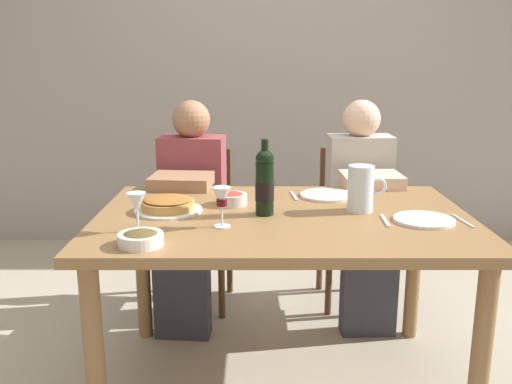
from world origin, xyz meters
name	(u,v)px	position (x,y,z in m)	size (l,w,h in m)	color
ground_plane	(279,382)	(0.00, 0.00, 0.00)	(8.00, 8.00, 0.00)	#B2A893
back_wall	(268,54)	(0.00, 1.98, 1.40)	(8.00, 0.10, 2.80)	#A3998E
dining_table	(280,236)	(0.00, 0.00, 0.67)	(1.50, 1.00, 0.76)	olive
wine_bottle	(262,182)	(-0.08, 0.00, 0.89)	(0.08, 0.08, 0.31)	black
water_pitcher	(358,191)	(0.32, 0.05, 0.84)	(0.16, 0.11, 0.19)	silver
baked_tart	(165,205)	(-0.47, 0.05, 0.79)	(0.28, 0.28, 0.06)	white
salad_bowl	(229,198)	(-0.21, 0.15, 0.79)	(0.13, 0.13, 0.06)	silver
olive_bowl	(138,238)	(-0.50, -0.38, 0.79)	(0.15, 0.15, 0.05)	white
wine_glass_left_diner	(134,203)	(-0.54, -0.22, 0.87)	(0.07, 0.07, 0.15)	silver
wine_glass_right_diner	(219,199)	(-0.24, -0.17, 0.87)	(0.07, 0.07, 0.15)	silver
dinner_plate_left_setting	(324,195)	(0.21, 0.30, 0.77)	(0.24, 0.24, 0.01)	white
dinner_plate_right_setting	(421,220)	(0.54, -0.10, 0.77)	(0.23, 0.23, 0.01)	white
fork_left_setting	(291,196)	(0.06, 0.30, 0.76)	(0.16, 0.01, 0.01)	silver
knife_left_setting	(357,196)	(0.36, 0.30, 0.76)	(0.18, 0.01, 0.01)	silver
knife_right_setting	(460,220)	(0.69, -0.10, 0.76)	(0.18, 0.01, 0.01)	silver
spoon_right_setting	(382,220)	(0.39, -0.10, 0.76)	(0.16, 0.01, 0.01)	silver
chair_left	(195,216)	(-0.44, 0.88, 0.50)	(0.43, 0.43, 0.87)	brown
diner_left	(187,207)	(-0.46, 0.65, 0.62)	(0.36, 0.52, 1.16)	#8E3D42
chair_right	(350,214)	(0.45, 0.92, 0.50)	(0.41, 0.41, 0.87)	brown
diner_right	(360,205)	(0.45, 0.68, 0.62)	(0.35, 0.51, 1.16)	#B7B2A8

